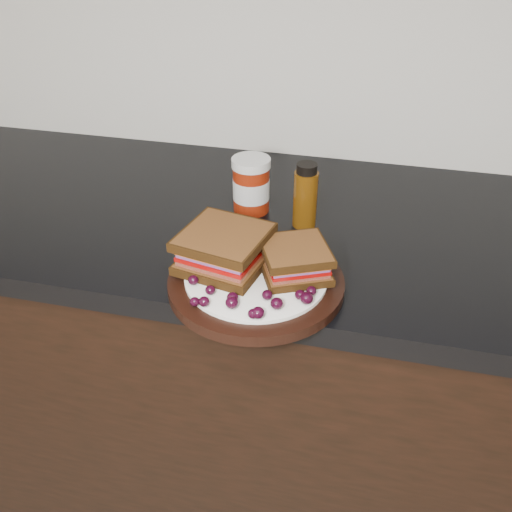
{
  "coord_description": "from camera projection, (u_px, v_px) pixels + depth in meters",
  "views": [
    {
      "loc": [
        0.23,
        0.76,
        1.45
      ],
      "look_at": [
        0.06,
        1.47,
        0.96
      ],
      "focal_mm": 40.0,
      "sensor_mm": 36.0,
      "label": 1
    }
  ],
  "objects": [
    {
      "name": "grape_22",
      "position": [
        224.0,
        259.0,
        0.92
      ],
      "size": [
        0.02,
        0.02,
        0.01
      ],
      "primitive_type": "ellipsoid",
      "color": "black",
      "rests_on": "plate"
    },
    {
      "name": "grape_24",
      "position": [
        210.0,
        262.0,
        0.91
      ],
      "size": [
        0.02,
        0.02,
        0.02
      ],
      "primitive_type": "ellipsoid",
      "color": "black",
      "rests_on": "plate"
    },
    {
      "name": "grape_12",
      "position": [
        311.0,
        291.0,
        0.85
      ],
      "size": [
        0.02,
        0.02,
        0.01
      ],
      "primitive_type": "ellipsoid",
      "color": "black",
      "rests_on": "plate"
    },
    {
      "name": "grape_9",
      "position": [
        267.0,
        295.0,
        0.84
      ],
      "size": [
        0.02,
        0.02,
        0.02
      ],
      "primitive_type": "ellipsoid",
      "color": "black",
      "rests_on": "plate"
    },
    {
      "name": "oil_bottle",
      "position": [
        305.0,
        195.0,
        1.04
      ],
      "size": [
        0.05,
        0.05,
        0.12
      ],
      "primitive_type": "cylinder",
      "rotation": [
        0.0,
        0.0,
        -0.22
      ],
      "color": "#502D08",
      "rests_on": "countertop"
    },
    {
      "name": "grape_11",
      "position": [
        300.0,
        295.0,
        0.84
      ],
      "size": [
        0.02,
        0.02,
        0.02
      ],
      "primitive_type": "ellipsoid",
      "color": "black",
      "rests_on": "plate"
    },
    {
      "name": "condiment_jar",
      "position": [
        251.0,
        185.0,
        1.09
      ],
      "size": [
        0.1,
        0.1,
        0.11
      ],
      "primitive_type": "cylinder",
      "rotation": [
        0.0,
        0.0,
        0.38
      ],
      "color": "maroon",
      "rests_on": "countertop"
    },
    {
      "name": "sandwich_left",
      "position": [
        224.0,
        249.0,
        0.91
      ],
      "size": [
        0.15,
        0.15,
        0.06
      ],
      "primitive_type": null,
      "rotation": [
        0.0,
        0.0,
        -0.2
      ],
      "color": "brown",
      "rests_on": "plate"
    },
    {
      "name": "plate",
      "position": [
        256.0,
        283.0,
        0.91
      ],
      "size": [
        0.28,
        0.28,
        0.02
      ],
      "primitive_type": "cylinder",
      "color": "black",
      "rests_on": "countertop"
    },
    {
      "name": "grape_18",
      "position": [
        218.0,
        254.0,
        0.93
      ],
      "size": [
        0.02,
        0.02,
        0.02
      ],
      "primitive_type": "ellipsoid",
      "color": "black",
      "rests_on": "plate"
    },
    {
      "name": "grape_6",
      "position": [
        253.0,
        314.0,
        0.81
      ],
      "size": [
        0.02,
        0.02,
        0.01
      ],
      "primitive_type": "ellipsoid",
      "color": "black",
      "rests_on": "plate"
    },
    {
      "name": "grape_8",
      "position": [
        277.0,
        303.0,
        0.82
      ],
      "size": [
        0.02,
        0.02,
        0.02
      ],
      "primitive_type": "ellipsoid",
      "color": "black",
      "rests_on": "plate"
    },
    {
      "name": "grape_4",
      "position": [
        232.0,
        303.0,
        0.83
      ],
      "size": [
        0.02,
        0.02,
        0.02
      ],
      "primitive_type": "ellipsoid",
      "color": "black",
      "rests_on": "plate"
    },
    {
      "name": "grape_14",
      "position": [
        303.0,
        264.0,
        0.91
      ],
      "size": [
        0.02,
        0.02,
        0.02
      ],
      "primitive_type": "ellipsoid",
      "color": "black",
      "rests_on": "plate"
    },
    {
      "name": "grape_1",
      "position": [
        210.0,
        290.0,
        0.85
      ],
      "size": [
        0.02,
        0.02,
        0.01
      ],
      "primitive_type": "ellipsoid",
      "color": "black",
      "rests_on": "plate"
    },
    {
      "name": "grape_7",
      "position": [
        258.0,
        313.0,
        0.81
      ],
      "size": [
        0.02,
        0.02,
        0.02
      ],
      "primitive_type": "ellipsoid",
      "color": "black",
      "rests_on": "plate"
    },
    {
      "name": "grape_2",
      "position": [
        195.0,
        302.0,
        0.83
      ],
      "size": [
        0.01,
        0.01,
        0.01
      ],
      "primitive_type": "ellipsoid",
      "color": "black",
      "rests_on": "plate"
    },
    {
      "name": "grape_16",
      "position": [
        240.0,
        248.0,
        0.95
      ],
      "size": [
        0.02,
        0.02,
        0.02
      ],
      "primitive_type": "ellipsoid",
      "color": "black",
      "rests_on": "plate"
    },
    {
      "name": "grape_19",
      "position": [
        215.0,
        257.0,
        0.92
      ],
      "size": [
        0.02,
        0.02,
        0.02
      ],
      "primitive_type": "ellipsoid",
      "color": "black",
      "rests_on": "plate"
    },
    {
      "name": "grape_17",
      "position": [
        233.0,
        249.0,
        0.94
      ],
      "size": [
        0.02,
        0.02,
        0.02
      ],
      "primitive_type": "ellipsoid",
      "color": "black",
      "rests_on": "plate"
    },
    {
      "name": "grape_15",
      "position": [
        290.0,
        269.0,
        0.9
      ],
      "size": [
        0.02,
        0.02,
        0.02
      ],
      "primitive_type": "ellipsoid",
      "color": "black",
      "rests_on": "plate"
    },
    {
      "name": "grape_13",
      "position": [
        315.0,
        273.0,
        0.89
      ],
      "size": [
        0.02,
        0.02,
        0.01
      ],
      "primitive_type": "ellipsoid",
      "color": "black",
      "rests_on": "plate"
    },
    {
      "name": "sandwich_right",
      "position": [
        295.0,
        260.0,
        0.89
      ],
      "size": [
        0.14,
        0.14,
        0.05
      ],
      "primitive_type": null,
      "rotation": [
        0.0,
        0.0,
        0.43
      ],
      "color": "brown",
      "rests_on": "plate"
    },
    {
      "name": "countertop",
      "position": [
        255.0,
        223.0,
        1.12
      ],
      "size": [
        3.98,
        0.6,
        0.04
      ],
      "primitive_type": "cube",
      "color": "black",
      "rests_on": "base_cabinets"
    },
    {
      "name": "grape_23",
      "position": [
        211.0,
        253.0,
        0.93
      ],
      "size": [
        0.02,
        0.02,
        0.02
      ],
      "primitive_type": "ellipsoid",
      "color": "black",
      "rests_on": "plate"
    },
    {
      "name": "grape_5",
      "position": [
        233.0,
        298.0,
        0.84
      ],
      "size": [
        0.02,
        0.02,
        0.02
      ],
      "primitive_type": "ellipsoid",
      "color": "black",
      "rests_on": "plate"
    },
    {
      "name": "base_cabinets",
      "position": [
        255.0,
        385.0,
        1.37
      ],
      "size": [
        3.96,
        0.58,
        0.86
      ],
      "primitive_type": "cube",
      "color": "black",
      "rests_on": "ground_plane"
    },
    {
      "name": "grape_3",
      "position": [
        204.0,
        302.0,
        0.83
      ],
      "size": [
        0.02,
        0.02,
        0.02
      ],
      "primitive_type": "ellipsoid",
      "color": "black",
      "rests_on": "plate"
    },
    {
      "name": "grape_10",
      "position": [
        307.0,
        298.0,
        0.83
      ],
      "size": [
        0.02,
        0.02,
        0.02
      ],
      "primitive_type": "ellipsoid",
      "color": "black",
      "rests_on": "plate"
    },
    {
      "name": "grape_0",
      "position": [
        193.0,
        280.0,
        0.87
      ],
      "size": [
        0.02,
        0.02,
        0.02
      ],
      "primitive_type": "ellipsoid",
      "color": "black",
      "rests_on": "plate"
    },
    {
      "name": "grape_21",
      "position": [
        215.0,
        277.0,
        0.88
      ],
      "size": [
        0.02,
        0.02,
        0.02
      ],
      "primitive_type": "ellipsoid",
      "color": "black",
      "rests_on": "plate"
    },
    {
      "name": "grape_20",
      "position": [
        219.0,
        272.0,
        0.89
      ],
      "size": [
        0.02,
        0.02,
        0.02
      ],
      "primitive_type": "ellipsoid",
      "color": "black",
      "rests_on": "plate"
    }
  ]
}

